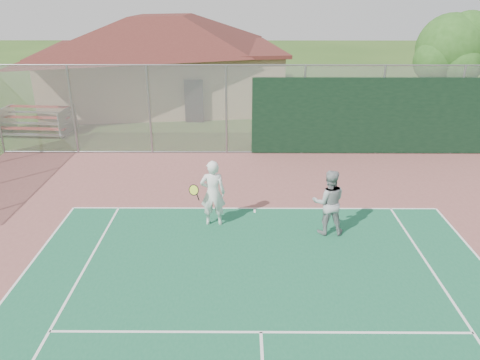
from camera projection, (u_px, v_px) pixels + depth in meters
name	position (u px, v px, depth m)	size (l,w,h in m)	color
back_fence	(306.00, 113.00, 18.19)	(20.08, 0.11, 3.53)	gray
clubhouse	(163.00, 52.00, 25.79)	(14.29, 10.48, 5.72)	tan
bleachers	(35.00, 120.00, 21.23)	(3.12, 2.00, 1.14)	#A22F25
tree	(453.00, 51.00, 21.63)	(3.78, 3.58, 5.27)	#352113
player_white_front	(213.00, 194.00, 12.85)	(1.02, 0.69, 1.89)	white
player_grey_back	(329.00, 203.00, 12.40)	(0.89, 0.70, 1.81)	#989B9D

